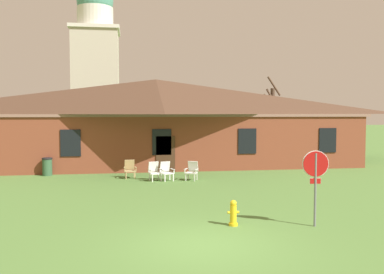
{
  "coord_description": "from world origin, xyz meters",
  "views": [
    {
      "loc": [
        -1.89,
        -10.48,
        3.43
      ],
      "look_at": [
        0.98,
        8.3,
        2.33
      ],
      "focal_mm": 39.05,
      "sensor_mm": 36.0,
      "label": 1
    }
  ],
  "objects_px": {
    "stop_sign": "(316,173)",
    "lawn_chair_middle": "(192,170)",
    "trash_bin": "(47,167)",
    "lawn_chair_near_door": "(154,171)",
    "lawn_chair_left_end": "(166,171)",
    "lawn_chair_by_porch": "(130,169)",
    "fire_hydrant": "(233,213)"
  },
  "relations": [
    {
      "from": "stop_sign",
      "to": "lawn_chair_middle",
      "type": "xyz_separation_m",
      "value": [
        -2.36,
        9.18,
        -1.12
      ]
    },
    {
      "from": "trash_bin",
      "to": "lawn_chair_near_door",
      "type": "bearing_deg",
      "value": -24.52
    },
    {
      "from": "lawn_chair_middle",
      "to": "trash_bin",
      "type": "height_order",
      "value": "trash_bin"
    },
    {
      "from": "stop_sign",
      "to": "lawn_chair_left_end",
      "type": "xyz_separation_m",
      "value": [
        -3.67,
        9.24,
        -1.12
      ]
    },
    {
      "from": "lawn_chair_by_porch",
      "to": "fire_hydrant",
      "type": "relative_size",
      "value": 1.21
    },
    {
      "from": "fire_hydrant",
      "to": "lawn_chair_by_porch",
      "type": "bearing_deg",
      "value": 107.33
    },
    {
      "from": "stop_sign",
      "to": "trash_bin",
      "type": "relative_size",
      "value": 2.35
    },
    {
      "from": "fire_hydrant",
      "to": "trash_bin",
      "type": "height_order",
      "value": "trash_bin"
    },
    {
      "from": "lawn_chair_middle",
      "to": "fire_hydrant",
      "type": "height_order",
      "value": "lawn_chair_middle"
    },
    {
      "from": "lawn_chair_by_porch",
      "to": "lawn_chair_left_end",
      "type": "relative_size",
      "value": 1.0
    },
    {
      "from": "lawn_chair_near_door",
      "to": "fire_hydrant",
      "type": "distance_m",
      "value": 9.02
    },
    {
      "from": "lawn_chair_near_door",
      "to": "lawn_chair_by_porch",
      "type": "bearing_deg",
      "value": 139.94
    },
    {
      "from": "lawn_chair_near_door",
      "to": "fire_hydrant",
      "type": "relative_size",
      "value": 1.21
    },
    {
      "from": "trash_bin",
      "to": "lawn_chair_by_porch",
      "type": "bearing_deg",
      "value": -19.29
    },
    {
      "from": "lawn_chair_by_porch",
      "to": "lawn_chair_left_end",
      "type": "height_order",
      "value": "same"
    },
    {
      "from": "stop_sign",
      "to": "trash_bin",
      "type": "bearing_deg",
      "value": 130.0
    },
    {
      "from": "lawn_chair_by_porch",
      "to": "fire_hydrant",
      "type": "height_order",
      "value": "lawn_chair_by_porch"
    },
    {
      "from": "stop_sign",
      "to": "lawn_chair_middle",
      "type": "bearing_deg",
      "value": 104.4
    },
    {
      "from": "lawn_chair_left_end",
      "to": "trash_bin",
      "type": "xyz_separation_m",
      "value": [
        -6.3,
        2.64,
        -0.0
      ]
    },
    {
      "from": "lawn_chair_by_porch",
      "to": "trash_bin",
      "type": "distance_m",
      "value": 4.74
    },
    {
      "from": "trash_bin",
      "to": "fire_hydrant",
      "type": "bearing_deg",
      "value": -56.56
    },
    {
      "from": "lawn_chair_near_door",
      "to": "trash_bin",
      "type": "xyz_separation_m",
      "value": [
        -5.7,
        2.6,
        -0.0
      ]
    },
    {
      "from": "lawn_chair_by_porch",
      "to": "lawn_chair_near_door",
      "type": "relative_size",
      "value": 1.0
    },
    {
      "from": "lawn_chair_by_porch",
      "to": "trash_bin",
      "type": "relative_size",
      "value": 0.98
    },
    {
      "from": "lawn_chair_by_porch",
      "to": "lawn_chair_left_end",
      "type": "bearing_deg",
      "value": -30.43
    },
    {
      "from": "fire_hydrant",
      "to": "lawn_chair_near_door",
      "type": "bearing_deg",
      "value": 101.81
    },
    {
      "from": "fire_hydrant",
      "to": "lawn_chair_left_end",
      "type": "bearing_deg",
      "value": 98.08
    },
    {
      "from": "stop_sign",
      "to": "lawn_chair_near_door",
      "type": "xyz_separation_m",
      "value": [
        -4.27,
        9.28,
        -1.12
      ]
    },
    {
      "from": "lawn_chair_by_porch",
      "to": "lawn_chair_left_end",
      "type": "xyz_separation_m",
      "value": [
        1.83,
        -1.07,
        0.0
      ]
    },
    {
      "from": "stop_sign",
      "to": "trash_bin",
      "type": "distance_m",
      "value": 15.55
    },
    {
      "from": "stop_sign",
      "to": "lawn_chair_middle",
      "type": "height_order",
      "value": "stop_sign"
    },
    {
      "from": "stop_sign",
      "to": "lawn_chair_left_end",
      "type": "relative_size",
      "value": 2.41
    }
  ]
}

